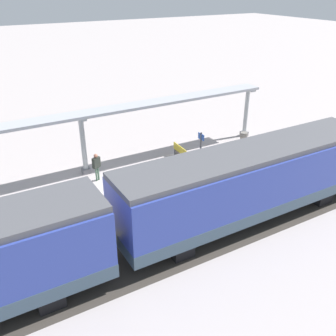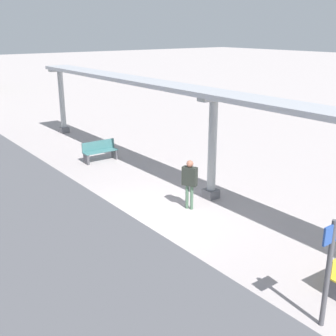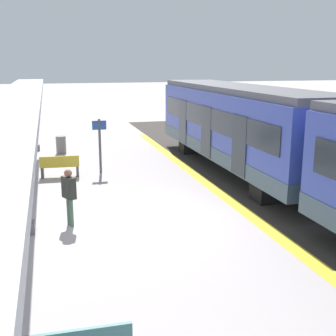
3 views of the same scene
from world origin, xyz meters
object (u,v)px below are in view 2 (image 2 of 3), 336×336
object	(u,v)px
train_near_carriage	(5,330)
bench_near_end	(100,151)
canopy_pillar_second	(212,148)
platform_info_sign	(329,264)
canopy_pillar_third	(62,101)
passenger_by_the_benches	(190,179)

from	to	relation	value
train_near_carriage	bench_near_end	xyz separation A→B (m)	(7.16, 10.97, -1.39)
canopy_pillar_second	platform_info_sign	size ratio (longest dim) A/B	1.54
canopy_pillar_second	platform_info_sign	distance (m)	6.63
bench_near_end	train_near_carriage	bearing A→B (deg)	-123.13
canopy_pillar_third	passenger_by_the_benches	world-z (taller)	canopy_pillar_third
train_near_carriage	platform_info_sign	xyz separation A→B (m)	(5.43, -1.07, -0.50)
train_near_carriage	passenger_by_the_benches	distance (m)	8.44
train_near_carriage	platform_info_sign	size ratio (longest dim) A/B	5.82
canopy_pillar_second	bench_near_end	bearing A→B (deg)	98.97
train_near_carriage	platform_info_sign	world-z (taller)	train_near_carriage
platform_info_sign	passenger_by_the_benches	distance (m)	6.00
canopy_pillar_third	passenger_by_the_benches	bearing A→B (deg)	-95.47
bench_near_end	platform_info_sign	bearing A→B (deg)	-98.16
canopy_pillar_second	passenger_by_the_benches	distance (m)	1.39
bench_near_end	passenger_by_the_benches	distance (m)	6.27
canopy_pillar_third	train_near_carriage	bearing A→B (deg)	-115.74
platform_info_sign	passenger_by_the_benches	xyz separation A→B (m)	(1.51, 5.79, -0.33)
canopy_pillar_third	bench_near_end	bearing A→B (deg)	-99.19
canopy_pillar_third	platform_info_sign	world-z (taller)	canopy_pillar_third
train_near_carriage	passenger_by_the_benches	xyz separation A→B (m)	(6.94, 4.73, -0.83)
train_near_carriage	platform_info_sign	bearing A→B (deg)	-11.11
platform_info_sign	bench_near_end	bearing A→B (deg)	81.84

